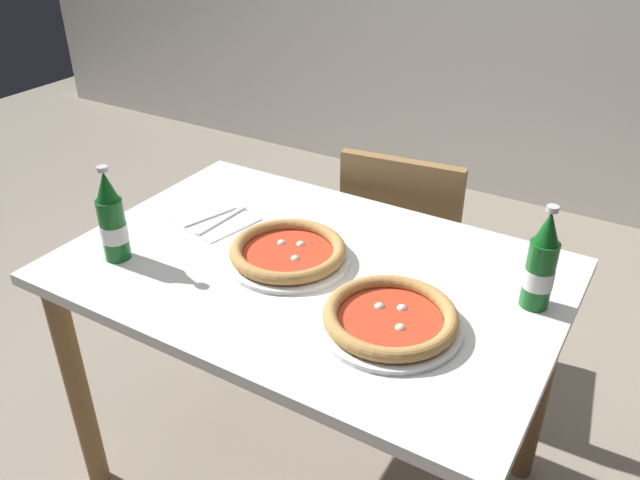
% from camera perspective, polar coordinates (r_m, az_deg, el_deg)
% --- Properties ---
extents(ground_plane, '(8.00, 8.00, 0.00)m').
position_cam_1_polar(ground_plane, '(2.08, -0.76, -20.04)').
color(ground_plane, gray).
extents(dining_table_main, '(1.20, 0.80, 0.75)m').
position_cam_1_polar(dining_table_main, '(1.64, -0.90, -5.72)').
color(dining_table_main, silver).
rests_on(dining_table_main, ground_plane).
extents(chair_behind_table, '(0.45, 0.45, 0.85)m').
position_cam_1_polar(chair_behind_table, '(2.18, 7.57, -0.82)').
color(chair_behind_table, olive).
rests_on(chair_behind_table, ground_plane).
extents(pizza_margherita_near, '(0.31, 0.31, 0.04)m').
position_cam_1_polar(pizza_margherita_near, '(1.59, -2.79, -1.05)').
color(pizza_margherita_near, white).
rests_on(pizza_margherita_near, dining_table_main).
extents(pizza_marinara_far, '(0.31, 0.31, 0.04)m').
position_cam_1_polar(pizza_marinara_far, '(1.38, 6.24, -6.92)').
color(pizza_marinara_far, white).
rests_on(pizza_marinara_far, dining_table_main).
extents(beer_bottle_left, '(0.07, 0.07, 0.25)m').
position_cam_1_polar(beer_bottle_left, '(1.47, 18.99, -2.13)').
color(beer_bottle_left, '#14591E').
rests_on(beer_bottle_left, dining_table_main).
extents(beer_bottle_center, '(0.07, 0.07, 0.25)m').
position_cam_1_polar(beer_bottle_center, '(1.64, -17.95, 1.63)').
color(beer_bottle_center, '#14591E').
rests_on(beer_bottle_center, dining_table_main).
extents(napkin_with_cutlery, '(0.21, 0.21, 0.01)m').
position_cam_1_polar(napkin_with_cutlery, '(1.80, -9.20, 1.78)').
color(napkin_with_cutlery, white).
rests_on(napkin_with_cutlery, dining_table_main).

